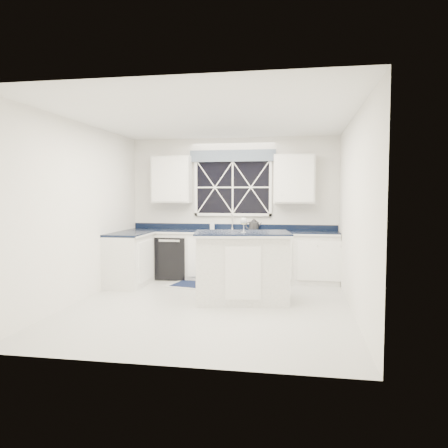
% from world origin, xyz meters
% --- Properties ---
extents(ground, '(4.50, 4.50, 0.00)m').
position_xyz_m(ground, '(0.00, 0.00, 0.00)').
color(ground, '#B4B3AF').
rests_on(ground, ground).
extents(back_wall, '(4.00, 0.10, 2.70)m').
position_xyz_m(back_wall, '(0.00, 2.25, 1.35)').
color(back_wall, white).
rests_on(back_wall, ground).
extents(base_cabinets, '(3.99, 1.60, 0.90)m').
position_xyz_m(base_cabinets, '(-0.33, 1.78, 0.45)').
color(base_cabinets, white).
rests_on(base_cabinets, ground).
extents(countertop, '(3.98, 0.64, 0.04)m').
position_xyz_m(countertop, '(0.00, 1.95, 0.92)').
color(countertop, black).
rests_on(countertop, base_cabinets).
extents(dishwasher, '(0.60, 0.58, 0.82)m').
position_xyz_m(dishwasher, '(-1.10, 1.95, 0.41)').
color(dishwasher, black).
rests_on(dishwasher, ground).
extents(window, '(1.65, 0.09, 1.26)m').
position_xyz_m(window, '(0.00, 2.20, 1.83)').
color(window, black).
rests_on(window, ground).
extents(upper_cabinets, '(3.10, 0.34, 0.90)m').
position_xyz_m(upper_cabinets, '(0.00, 2.08, 1.90)').
color(upper_cabinets, white).
rests_on(upper_cabinets, ground).
extents(faucet, '(0.05, 0.20, 0.30)m').
position_xyz_m(faucet, '(0.00, 2.14, 1.10)').
color(faucet, silver).
rests_on(faucet, countertop).
extents(island, '(1.53, 1.07, 1.06)m').
position_xyz_m(island, '(0.43, 0.35, 0.53)').
color(island, white).
rests_on(island, ground).
extents(rug, '(1.34, 0.97, 0.02)m').
position_xyz_m(rug, '(-0.38, 1.33, 0.01)').
color(rug, '#B6B6B1').
rests_on(rug, ground).
extents(kettle, '(0.31, 0.21, 0.22)m').
position_xyz_m(kettle, '(0.43, 2.05, 1.04)').
color(kettle, '#323234').
rests_on(kettle, countertop).
extents(wine_glass, '(0.10, 0.10, 0.23)m').
position_xyz_m(wine_glass, '(0.46, 0.26, 1.22)').
color(wine_glass, silver).
rests_on(wine_glass, island).
extents(soap_bottle, '(0.09, 0.10, 0.18)m').
position_xyz_m(soap_bottle, '(-0.38, 2.07, 1.03)').
color(soap_bottle, silver).
rests_on(soap_bottle, countertop).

